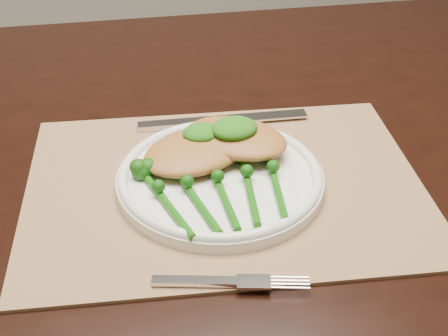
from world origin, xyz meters
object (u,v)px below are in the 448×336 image
object	(u,v)px
broccolini_bundle	(222,192)
dinner_plate	(220,177)
placemat	(225,186)
chicken_fillet_left	(196,150)
dining_table	(204,327)

from	to	relation	value
broccolini_bundle	dinner_plate	bearing A→B (deg)	76.71
placemat	chicken_fillet_left	xyz separation A→B (m)	(-0.02, 0.04, 0.03)
chicken_fillet_left	broccolini_bundle	world-z (taller)	chicken_fillet_left
placemat	chicken_fillet_left	bearing A→B (deg)	131.34
placemat	chicken_fillet_left	distance (m)	0.05
dining_table	broccolini_bundle	xyz separation A→B (m)	(-0.01, -0.15, 0.40)
chicken_fillet_left	placemat	bearing A→B (deg)	-76.85
dinner_plate	broccolini_bundle	bearing A→B (deg)	-103.69
dining_table	chicken_fillet_left	xyz separation A→B (m)	(-0.02, -0.07, 0.41)
dining_table	dinner_plate	distance (m)	0.40
dinner_plate	chicken_fillet_left	bearing A→B (deg)	115.25
dining_table	chicken_fillet_left	size ratio (longest dim) A/B	12.32
dinner_plate	chicken_fillet_left	size ratio (longest dim) A/B	1.78
dining_table	chicken_fillet_left	bearing A→B (deg)	-99.67
dining_table	chicken_fillet_left	distance (m)	0.41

